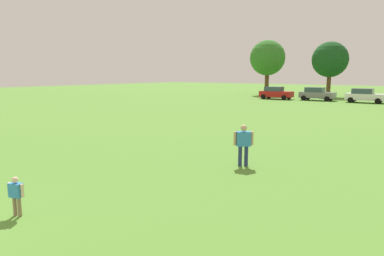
# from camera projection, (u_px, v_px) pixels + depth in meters

# --- Properties ---
(ground_plane) EXTENTS (160.00, 160.00, 0.00)m
(ground_plane) POSITION_uv_depth(u_px,v_px,m) (312.00, 113.00, 30.67)
(ground_plane) COLOR #568C33
(child_kite_flyer) EXTENTS (0.46, 0.27, 0.99)m
(child_kite_flyer) POSITION_uv_depth(u_px,v_px,m) (16.00, 193.00, 8.48)
(child_kite_flyer) COLOR #8C7259
(child_kite_flyer) RESTS_ON ground
(adult_bystander) EXTENTS (0.61, 0.54, 1.57)m
(adult_bystander) POSITION_uv_depth(u_px,v_px,m) (243.00, 142.00, 13.06)
(adult_bystander) COLOR navy
(adult_bystander) RESTS_ON ground
(parked_car_red_0) EXTENTS (4.30, 2.02, 1.68)m
(parked_car_red_0) POSITION_uv_depth(u_px,v_px,m) (276.00, 93.00, 47.27)
(parked_car_red_0) COLOR red
(parked_car_red_0) RESTS_ON ground
(parked_car_gray_1) EXTENTS (4.30, 2.02, 1.68)m
(parked_car_gray_1) POSITION_uv_depth(u_px,v_px,m) (317.00, 94.00, 45.03)
(parked_car_gray_1) COLOR slate
(parked_car_gray_1) RESTS_ON ground
(parked_car_white_2) EXTENTS (4.30, 2.02, 1.68)m
(parked_car_white_2) POSITION_uv_depth(u_px,v_px,m) (365.00, 96.00, 41.47)
(parked_car_white_2) COLOR white
(parked_car_white_2) RESTS_ON ground
(tree_far_left) EXTENTS (5.60, 5.60, 8.73)m
(tree_far_left) POSITION_uv_depth(u_px,v_px,m) (268.00, 58.00, 55.92)
(tree_far_left) COLOR brown
(tree_far_left) RESTS_ON ground
(tree_left) EXTENTS (5.18, 5.18, 8.07)m
(tree_left) POSITION_uv_depth(u_px,v_px,m) (330.00, 60.00, 51.26)
(tree_left) COLOR brown
(tree_left) RESTS_ON ground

